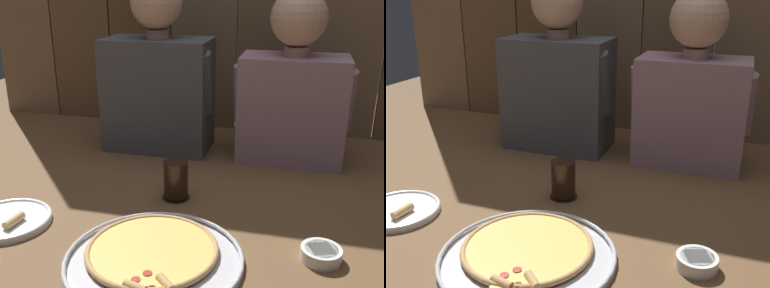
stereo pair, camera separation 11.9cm
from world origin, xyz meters
TOP-DOWN VIEW (x-y plane):
  - ground_plane at (0.00, 0.00)m, footprint 3.20×3.20m
  - pizza_tray at (-0.03, -0.18)m, footprint 0.40×0.40m
  - dinner_plate at (-0.44, -0.12)m, footprint 0.22×0.22m
  - drinking_glass at (-0.06, 0.12)m, footprint 0.08×0.08m
  - dipping_bowl at (0.34, -0.09)m, footprint 0.09×0.09m
  - diner_left at (-0.24, 0.52)m, footprint 0.41×0.21m
  - diner_right at (0.24, 0.52)m, footprint 0.39×0.20m

SIDE VIEW (x-z plane):
  - ground_plane at x=0.00m, z-range 0.00..0.00m
  - dinner_plate at x=-0.44m, z-range -0.01..0.03m
  - pizza_tray at x=-0.03m, z-range 0.00..0.02m
  - dipping_bowl at x=0.34m, z-range 0.00..0.03m
  - drinking_glass at x=-0.06m, z-range 0.00..0.11m
  - diner_right at x=0.24m, z-range -0.02..0.56m
  - diner_left at x=-0.24m, z-range -0.03..0.59m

